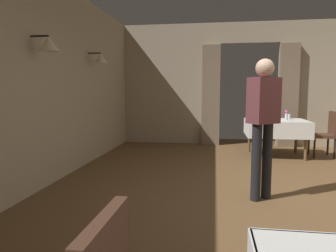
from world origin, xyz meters
The scene contains 10 objects.
ground centered at (0.00, 0.00, 0.00)m, with size 10.08×10.08×0.00m, color brown.
wall_left centered at (-3.20, 0.00, 1.51)m, with size 0.49×8.40×3.00m.
wall_back centered at (0.00, 4.18, 1.51)m, with size 6.40×0.27×3.00m.
dining_table_mid centered at (0.44, 2.87, 0.64)m, with size 1.22×0.99×0.75m.
chair_mid_right centered at (1.43, 2.92, 0.52)m, with size 0.44×0.44×0.93m.
flower_vase_mid centered at (0.62, 2.82, 0.86)m, with size 0.07×0.07×0.20m.
glass_mid_b centered at (0.17, 3.17, 0.81)m, with size 0.07×0.07×0.12m, color silver.
glass_mid_c centered at (0.17, 2.52, 0.80)m, with size 0.08×0.08×0.11m, color silver.
glass_mid_d centered at (0.75, 3.16, 0.80)m, with size 0.07×0.07×0.11m, color silver.
person_diner_standing_aside centered at (-0.24, 0.14, 1.02)m, with size 0.42×0.39×1.72m.
Camera 1 is at (-0.82, -3.73, 1.34)m, focal length 33.17 mm.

